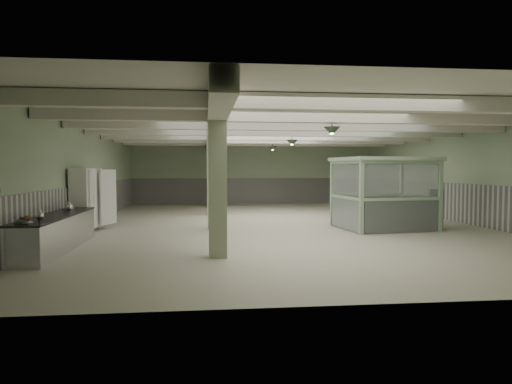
{
  "coord_description": "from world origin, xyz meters",
  "views": [
    {
      "loc": [
        -2.78,
        -16.64,
        2.09
      ],
      "look_at": [
        -1.13,
        -1.73,
        1.3
      ],
      "focal_mm": 32.0,
      "sensor_mm": 36.0,
      "label": 1
    }
  ],
  "objects": [
    {
      "name": "guard_booth",
      "position": [
        3.31,
        -1.56,
        1.68
      ],
      "size": [
        3.35,
        2.94,
        2.45
      ],
      "rotation": [
        0.0,
        0.0,
        0.12
      ],
      "color": "#9FC19B",
      "rests_on": "floor"
    },
    {
      "name": "beam_c",
      "position": [
        0.0,
        -2.5,
        3.42
      ],
      "size": [
        13.9,
        0.35,
        0.32
      ],
      "primitive_type": "cube",
      "color": "silver",
      "rests_on": "ceiling"
    },
    {
      "name": "beam_f",
      "position": [
        0.0,
        5.0,
        3.42
      ],
      "size": [
        13.9,
        0.35,
        0.32
      ],
      "primitive_type": "cube",
      "color": "silver",
      "rests_on": "ceiling"
    },
    {
      "name": "floor",
      "position": [
        0.0,
        0.0,
        0.0
      ],
      "size": [
        20.0,
        20.0,
        0.0
      ],
      "primitive_type": "plane",
      "color": "beige",
      "rests_on": "ground"
    },
    {
      "name": "girder",
      "position": [
        -2.5,
        0.0,
        3.38
      ],
      "size": [
        0.45,
        19.9,
        0.4
      ],
      "primitive_type": "cube",
      "color": "silver",
      "rests_on": "ceiling"
    },
    {
      "name": "column_d",
      "position": [
        -2.5,
        8.0,
        1.8
      ],
      "size": [
        0.42,
        0.42,
        3.6
      ],
      "primitive_type": "cube",
      "color": "#9BA988",
      "rests_on": "floor"
    },
    {
      "name": "wall_left",
      "position": [
        -7.0,
        0.0,
        1.8
      ],
      "size": [
        0.02,
        20.0,
        3.6
      ],
      "primitive_type": "cube",
      "color": "#ABC39C",
      "rests_on": "floor"
    },
    {
      "name": "wall_front",
      "position": [
        0.0,
        -10.0,
        1.8
      ],
      "size": [
        14.0,
        0.02,
        3.6
      ],
      "primitive_type": "cube",
      "color": "#ABC39C",
      "rests_on": "floor"
    },
    {
      "name": "beam_g",
      "position": [
        0.0,
        7.5,
        3.42
      ],
      "size": [
        13.9,
        0.35,
        0.32
      ],
      "primitive_type": "cube",
      "color": "silver",
      "rests_on": "ceiling"
    },
    {
      "name": "wall_right",
      "position": [
        7.0,
        0.0,
        1.8
      ],
      "size": [
        0.02,
        20.0,
        3.6
      ],
      "primitive_type": "cube",
      "color": "#ABC39C",
      "rests_on": "floor"
    },
    {
      "name": "beam_e",
      "position": [
        0.0,
        2.5,
        3.42
      ],
      "size": [
        13.9,
        0.35,
        0.32
      ],
      "primitive_type": "cube",
      "color": "silver",
      "rests_on": "ceiling"
    },
    {
      "name": "pitcher_near",
      "position": [
        -6.49,
        -3.75,
        1.03
      ],
      "size": [
        0.21,
        0.24,
        0.27
      ],
      "primitive_type": null,
      "rotation": [
        0.0,
        0.0,
        0.16
      ],
      "color": "silver",
      "rests_on": "prep_counter"
    },
    {
      "name": "beam_d",
      "position": [
        0.0,
        0.0,
        3.42
      ],
      "size": [
        13.9,
        0.35,
        0.32
      ],
      "primitive_type": "cube",
      "color": "silver",
      "rests_on": "ceiling"
    },
    {
      "name": "wainscot_left",
      "position": [
        -6.97,
        0.0,
        0.75
      ],
      "size": [
        0.05,
        19.9,
        1.5
      ],
      "primitive_type": "cube",
      "color": "silver",
      "rests_on": "floor"
    },
    {
      "name": "wainscot_back",
      "position": [
        0.0,
        9.97,
        0.75
      ],
      "size": [
        13.9,
        0.05,
        1.5
      ],
      "primitive_type": "cube",
      "color": "silver",
      "rests_on": "floor"
    },
    {
      "name": "veg_colander",
      "position": [
        -6.62,
        -6.56,
        0.99
      ],
      "size": [
        0.5,
        0.5,
        0.17
      ],
      "primitive_type": null,
      "rotation": [
        0.0,
        0.0,
        0.43
      ],
      "color": "#47474C",
      "rests_on": "prep_counter"
    },
    {
      "name": "beam_a",
      "position": [
        0.0,
        -7.5,
        3.42
      ],
      "size": [
        13.9,
        0.35,
        0.32
      ],
      "primitive_type": "cube",
      "color": "silver",
      "rests_on": "ceiling"
    },
    {
      "name": "walkin_cooler",
      "position": [
        -6.62,
        -1.24,
        0.99
      ],
      "size": [
        0.89,
        2.16,
        1.98
      ],
      "color": "white",
      "rests_on": "floor"
    },
    {
      "name": "filing_cabinet",
      "position": [
        5.04,
        -1.89,
        0.69
      ],
      "size": [
        0.66,
        0.76,
        1.37
      ],
      "primitive_type": "cube",
      "rotation": [
        0.0,
        0.0,
        -0.42
      ],
      "color": "#5A5C4D",
      "rests_on": "floor"
    },
    {
      "name": "pitcher_far",
      "position": [
        -6.5,
        -5.92,
        1.02
      ],
      "size": [
        0.23,
        0.25,
        0.25
      ],
      "primitive_type": null,
      "rotation": [
        0.0,
        0.0,
        -0.39
      ],
      "color": "silver",
      "rests_on": "prep_counter"
    },
    {
      "name": "prep_counter",
      "position": [
        -6.54,
        -4.68,
        0.46
      ],
      "size": [
        0.81,
        4.61,
        0.91
      ],
      "color": "silver",
      "rests_on": "floor"
    },
    {
      "name": "beam_b",
      "position": [
        0.0,
        -5.0,
        3.42
      ],
      "size": [
        13.9,
        0.35,
        0.32
      ],
      "primitive_type": "cube",
      "color": "silver",
      "rests_on": "ceiling"
    },
    {
      "name": "wall_back",
      "position": [
        0.0,
        10.0,
        1.8
      ],
      "size": [
        14.0,
        0.02,
        3.6
      ],
      "primitive_type": "cube",
      "color": "#ABC39C",
      "rests_on": "floor"
    },
    {
      "name": "ceiling",
      "position": [
        0.0,
        0.0,
        3.6
      ],
      "size": [
        14.0,
        20.0,
        0.02
      ],
      "primitive_type": "cube",
      "color": "white",
      "rests_on": "wall_back"
    },
    {
      "name": "pendant_front",
      "position": [
        0.5,
        -5.0,
        3.05
      ],
      "size": [
        0.44,
        0.44,
        0.22
      ],
      "primitive_type": "cone",
      "rotation": [
        3.14,
        0.0,
        0.0
      ],
      "color": "#334231",
      "rests_on": "ceiling"
    },
    {
      "name": "pendant_mid",
      "position": [
        0.5,
        0.5,
        3.05
      ],
      "size": [
        0.44,
        0.44,
        0.22
      ],
      "primitive_type": "cone",
      "rotation": [
        3.14,
        0.0,
        0.0
      ],
      "color": "#334231",
      "rests_on": "ceiling"
    },
    {
      "name": "column_b",
      "position": [
        -2.5,
        -1.0,
        1.8
      ],
      "size": [
        0.42,
        0.42,
        3.6
      ],
      "primitive_type": "cube",
      "color": "#9BA988",
      "rests_on": "floor"
    },
    {
      "name": "wainscot_right",
      "position": [
        6.97,
        0.0,
        0.75
      ],
      "size": [
        0.05,
        19.9,
        1.5
      ],
      "primitive_type": "cube",
      "color": "silver",
      "rests_on": "floor"
    },
    {
      "name": "column_c",
      "position": [
        -2.5,
        4.0,
        1.8
      ],
      "size": [
        0.42,
        0.42,
        3.6
      ],
      "primitive_type": "cube",
      "color": "#9BA988",
      "rests_on": "floor"
    },
    {
      "name": "pendant_back",
      "position": [
        0.5,
        5.5,
        3.05
      ],
      "size": [
        0.44,
        0.44,
        0.22
      ],
      "primitive_type": "cone",
      "rotation": [
        3.14,
        0.0,
        0.0
      ],
      "color": "#334231",
      "rests_on": "ceiling"
    },
    {
      "name": "column_a",
      "position": [
        -2.5,
        -6.0,
        1.8
      ],
      "size": [
        0.42,
        0.42,
        3.6
      ],
      "primitive_type": "cube",
      "color": "#9BA988",
      "rests_on": "floor"
    },
    {
      "name": "orange_bowl",
      "position": [
        -6.64,
        -3.22,
        0.95
      ],
      "size": [
        0.34,
        0.34,
        0.1
      ],
      "primitive_type": "cylinder",
      "rotation": [
        0.0,
        0.0,
        0.35
      ],
      "color": "#B2B2B7",
      "rests_on": "prep_counter"
    }
  ]
}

